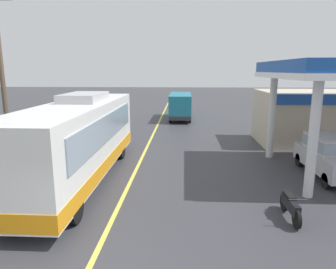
{
  "coord_description": "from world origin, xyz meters",
  "views": [
    {
      "loc": [
        2.26,
        -4.7,
        4.72
      ],
      "look_at": [
        1.5,
        10.0,
        1.6
      ],
      "focal_mm": 32.77,
      "sensor_mm": 36.0,
      "label": 1
    }
  ],
  "objects_px": {
    "motorcycle_parked_forecourt": "(290,206)",
    "pedestrian_near_pump": "(320,157)",
    "car_at_pump": "(329,154)",
    "minibus_opposing_lane": "(180,104)",
    "coach_bus_main": "(79,141)"
  },
  "relations": [
    {
      "from": "car_at_pump",
      "to": "motorcycle_parked_forecourt",
      "type": "height_order",
      "value": "car_at_pump"
    },
    {
      "from": "pedestrian_near_pump",
      "to": "minibus_opposing_lane",
      "type": "bearing_deg",
      "value": 111.66
    },
    {
      "from": "coach_bus_main",
      "to": "motorcycle_parked_forecourt",
      "type": "bearing_deg",
      "value": -22.39
    },
    {
      "from": "coach_bus_main",
      "to": "minibus_opposing_lane",
      "type": "height_order",
      "value": "coach_bus_main"
    },
    {
      "from": "motorcycle_parked_forecourt",
      "to": "pedestrian_near_pump",
      "type": "bearing_deg",
      "value": 57.35
    },
    {
      "from": "car_at_pump",
      "to": "minibus_opposing_lane",
      "type": "xyz_separation_m",
      "value": [
        -6.88,
        15.91,
        0.46
      ]
    },
    {
      "from": "car_at_pump",
      "to": "motorcycle_parked_forecourt",
      "type": "xyz_separation_m",
      "value": [
        -3.1,
        -4.28,
        -0.57
      ]
    },
    {
      "from": "motorcycle_parked_forecourt",
      "to": "pedestrian_near_pump",
      "type": "xyz_separation_m",
      "value": [
        2.62,
        4.08,
        0.49
      ]
    },
    {
      "from": "car_at_pump",
      "to": "minibus_opposing_lane",
      "type": "relative_size",
      "value": 0.69
    },
    {
      "from": "minibus_opposing_lane",
      "to": "motorcycle_parked_forecourt",
      "type": "bearing_deg",
      "value": -79.39
    },
    {
      "from": "minibus_opposing_lane",
      "to": "pedestrian_near_pump",
      "type": "distance_m",
      "value": 17.34
    },
    {
      "from": "car_at_pump",
      "to": "pedestrian_near_pump",
      "type": "xyz_separation_m",
      "value": [
        -0.49,
        -0.2,
        -0.08
      ]
    },
    {
      "from": "coach_bus_main",
      "to": "motorcycle_parked_forecourt",
      "type": "height_order",
      "value": "coach_bus_main"
    },
    {
      "from": "coach_bus_main",
      "to": "motorcycle_parked_forecourt",
      "type": "xyz_separation_m",
      "value": [
        7.93,
        -3.27,
        -1.28
      ]
    },
    {
      "from": "coach_bus_main",
      "to": "car_at_pump",
      "type": "bearing_deg",
      "value": 5.24
    }
  ]
}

